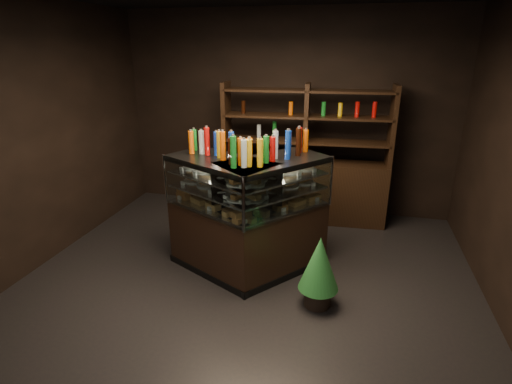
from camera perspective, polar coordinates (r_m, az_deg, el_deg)
ground at (r=4.43m, az=-1.87°, el=-13.92°), size 5.00×5.00×0.00m
room_shell at (r=3.70m, az=-2.22°, el=11.76°), size 5.02×5.02×3.01m
display_case at (r=4.59m, az=-1.24°, el=-6.00°), size 1.87×1.35×1.35m
food_display at (r=4.36m, az=-1.30°, el=0.88°), size 1.55×0.98×0.42m
bottles_top at (r=4.24m, az=-1.34°, el=6.54°), size 1.38×0.84×0.30m
potted_conifer at (r=4.01m, az=9.06°, el=-9.89°), size 0.40×0.40×0.86m
back_shelving at (r=5.91m, az=6.86°, el=1.64°), size 2.39×0.56×2.00m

